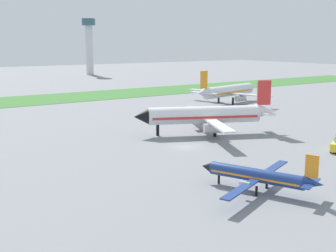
{
  "coord_description": "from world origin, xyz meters",
  "views": [
    {
      "loc": [
        -48.65,
        -64.94,
        19.42
      ],
      "look_at": [
        0.11,
        6.35,
        3.0
      ],
      "focal_mm": 47.22,
      "sensor_mm": 36.0,
      "label": 1
    }
  ],
  "objects_px": {
    "airplane_midfield_jet": "(207,115)",
    "control_tower": "(89,41)",
    "airplane_parked_jet_far": "(228,91)",
    "airplane_foreground_turboprop": "(258,175)"
  },
  "relations": [
    {
      "from": "airplane_midfield_jet",
      "to": "control_tower",
      "type": "xyz_separation_m",
      "value": [
        53.95,
        177.74,
        15.76
      ]
    },
    {
      "from": "airplane_foreground_turboprop",
      "to": "control_tower",
      "type": "xyz_separation_m",
      "value": [
        72.03,
        210.51,
        17.68
      ]
    },
    {
      "from": "airplane_midfield_jet",
      "to": "airplane_foreground_turboprop",
      "type": "relative_size",
      "value": 1.6
    },
    {
      "from": "airplane_midfield_jet",
      "to": "control_tower",
      "type": "relative_size",
      "value": 0.9
    },
    {
      "from": "airplane_midfield_jet",
      "to": "control_tower",
      "type": "height_order",
      "value": "control_tower"
    },
    {
      "from": "airplane_parked_jet_far",
      "to": "airplane_foreground_turboprop",
      "type": "distance_m",
      "value": 85.74
    },
    {
      "from": "airplane_parked_jet_far",
      "to": "airplane_midfield_jet",
      "type": "bearing_deg",
      "value": -149.71
    },
    {
      "from": "airplane_midfield_jet",
      "to": "airplane_parked_jet_far",
      "type": "xyz_separation_m",
      "value": [
        36.17,
        33.61,
        -0.12
      ]
    },
    {
      "from": "airplane_midfield_jet",
      "to": "airplane_foreground_turboprop",
      "type": "bearing_deg",
      "value": 85.49
    },
    {
      "from": "airplane_foreground_turboprop",
      "to": "control_tower",
      "type": "relative_size",
      "value": 0.57
    }
  ]
}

